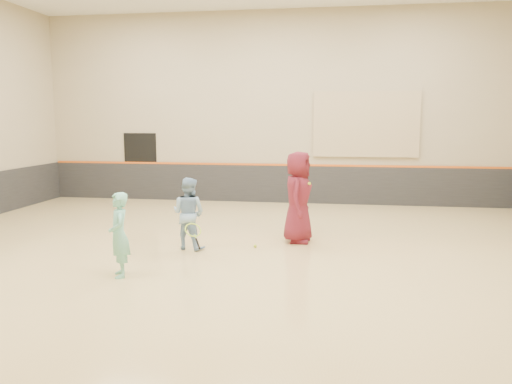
# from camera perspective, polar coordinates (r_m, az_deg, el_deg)

# --- Properties ---
(room) EXTENTS (15.04, 12.04, 6.22)m
(room) POSITION_cam_1_polar(r_m,az_deg,el_deg) (10.12, -1.71, -2.18)
(room) COLOR tan
(room) RESTS_ON ground
(wainscot_back) EXTENTS (14.90, 0.04, 1.20)m
(wainscot_back) POSITION_cam_1_polar(r_m,az_deg,el_deg) (15.99, 2.17, 0.93)
(wainscot_back) COLOR #232326
(wainscot_back) RESTS_ON floor
(accent_stripe) EXTENTS (14.90, 0.03, 0.06)m
(accent_stripe) POSITION_cam_1_polar(r_m,az_deg,el_deg) (15.91, 2.18, 3.14)
(accent_stripe) COLOR #D85914
(accent_stripe) RESTS_ON wall_back
(acoustic_panel) EXTENTS (3.20, 0.08, 2.00)m
(acoustic_panel) POSITION_cam_1_polar(r_m,az_deg,el_deg) (15.76, 12.46, 7.56)
(acoustic_panel) COLOR tan
(acoustic_panel) RESTS_ON wall_back
(doorway) EXTENTS (1.10, 0.05, 2.20)m
(doorway) POSITION_cam_1_polar(r_m,az_deg,el_deg) (17.05, -13.03, 2.87)
(doorway) COLOR black
(doorway) RESTS_ON floor
(girl) EXTENTS (0.55, 0.63, 1.45)m
(girl) POSITION_cam_1_polar(r_m,az_deg,el_deg) (8.75, -15.37, -4.75)
(girl) COLOR #76CCB6
(girl) RESTS_ON floor
(instructor) EXTENTS (0.84, 0.73, 1.48)m
(instructor) POSITION_cam_1_polar(r_m,az_deg,el_deg) (10.33, -7.71, -2.43)
(instructor) COLOR #88ADD2
(instructor) RESTS_ON floor
(young_man) EXTENTS (0.71, 1.01, 1.98)m
(young_man) POSITION_cam_1_polar(r_m,az_deg,el_deg) (10.81, 4.84, -0.59)
(young_man) COLOR maroon
(young_man) RESTS_ON floor
(held_racket) EXTENTS (0.57, 0.57, 0.54)m
(held_racket) POSITION_cam_1_polar(r_m,az_deg,el_deg) (9.91, -7.22, -4.32)
(held_racket) COLOR #B8E532
(held_racket) RESTS_ON instructor
(spare_racket) EXTENTS (0.72, 0.72, 0.12)m
(spare_racket) POSITION_cam_1_polar(r_m,az_deg,el_deg) (14.58, -7.70, -2.01)
(spare_racket) COLOR #C9E031
(spare_racket) RESTS_ON floor
(ball_under_racket) EXTENTS (0.07, 0.07, 0.07)m
(ball_under_racket) POSITION_cam_1_polar(r_m,az_deg,el_deg) (10.46, -0.10, -6.19)
(ball_under_racket) COLOR #B4CD2F
(ball_under_racket) RESTS_ON floor
(ball_in_hand) EXTENTS (0.07, 0.07, 0.07)m
(ball_in_hand) POSITION_cam_1_polar(r_m,az_deg,el_deg) (10.54, 6.12, 0.96)
(ball_in_hand) COLOR gold
(ball_in_hand) RESTS_ON young_man
(ball_beside_spare) EXTENTS (0.07, 0.07, 0.07)m
(ball_beside_spare) POSITION_cam_1_polar(r_m,az_deg,el_deg) (13.24, -8.02, -3.19)
(ball_beside_spare) COLOR #D4E034
(ball_beside_spare) RESTS_ON floor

